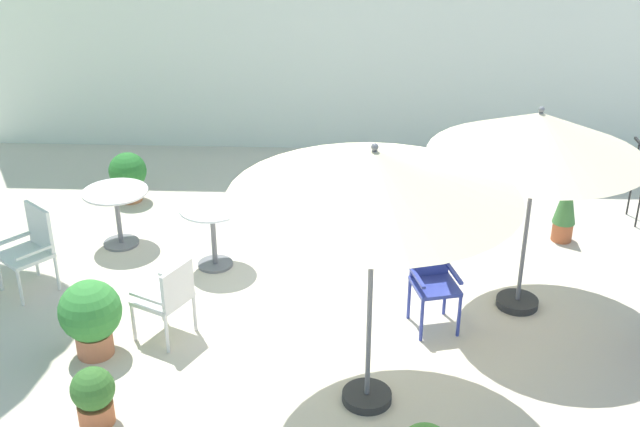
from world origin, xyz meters
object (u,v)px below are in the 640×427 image
Objects in this scene: cafe_table_0 at (117,207)px; cafe_table_1 at (213,225)px; patio_chair_0 at (433,277)px; patio_chair_2 at (31,245)px; patio_umbrella_1 at (374,175)px; patio_umbrella_0 at (538,136)px; patio_chair_1 at (168,295)px; potted_plant_1 at (94,395)px; potted_plant_5 at (91,315)px; potted_plant_4 at (128,174)px; potted_plant_3 at (403,184)px; potted_plant_0 at (566,206)px.

cafe_table_0 is 1.04× the size of cafe_table_1.
patio_chair_2 is at bearing 172.99° from patio_chair_0.
patio_umbrella_1 is at bearing -43.58° from cafe_table_0.
patio_umbrella_1 is 3.35m from cafe_table_1.
patio_chair_1 is (-3.54, -0.74, -1.43)m from patio_umbrella_0.
patio_chair_1 is 1.54× the size of potted_plant_1.
potted_plant_5 is at bearing -116.36° from cafe_table_1.
potted_plant_4 is at bearing 101.04° from potted_plant_1.
patio_umbrella_1 is 3.00m from potted_plant_1.
patio_chair_0 is 3.33m from potted_plant_5.
cafe_table_1 reaches higher than potted_plant_1.
potted_plant_1 is at bearing -78.35° from cafe_table_0.
potted_plant_1 is 0.69× the size of potted_plant_5.
patio_umbrella_1 reaches higher than patio_chair_1.
potted_plant_3 reaches higher than potted_plant_1.
patio_chair_0 reaches higher than potted_plant_4.
potted_plant_1 is at bearing -170.38° from patio_umbrella_1.
cafe_table_0 is (-4.57, 1.19, -1.42)m from patio_umbrella_0.
patio_chair_1 is at bearing -171.82° from patio_chair_0.
patio_chair_1 is 0.74m from potted_plant_5.
patio_chair_2 is 6.18m from potted_plant_0.
patio_chair_2 is (-3.61, 1.78, -1.64)m from patio_umbrella_1.
potted_plant_5 is at bearing 107.27° from potted_plant_1.
potted_plant_5 is at bearing 167.29° from patio_umbrella_1.
cafe_table_0 is 1.32m from cafe_table_1.
patio_chair_0 is 1.32× the size of potted_plant_4.
patio_chair_1 is at bearing -168.20° from patio_umbrella_0.
potted_plant_5 reaches higher than cafe_table_0.
cafe_table_0 is 3.28m from potted_plant_1.
potted_plant_3 is at bearing 57.80° from potted_plant_1.
patio_chair_1 is at bearing -68.68° from potted_plant_4.
cafe_table_1 is 1.35× the size of potted_plant_3.
patio_umbrella_0 is 1.71m from patio_chair_0.
potted_plant_3 is at bearing 37.51° from cafe_table_1.
patio_umbrella_0 is at bearing -27.07° from potted_plant_4.
patio_chair_1 is at bearing 155.26° from patio_umbrella_1.
patio_chair_1 is at bearing -28.13° from patio_chair_2.
potted_plant_0 reaches higher than cafe_table_1.
patio_umbrella_0 is at bearing 21.13° from patio_chair_0.
patio_chair_0 is 1.68× the size of potted_plant_1.
patio_umbrella_1 is 2.16m from patio_chair_0.
patio_umbrella_1 is 4.42m from cafe_table_0.
patio_umbrella_1 is at bearing -117.56° from patio_chair_0.
cafe_table_1 is 4.23m from potted_plant_0.
patio_umbrella_0 is 2.30m from patio_umbrella_1.
cafe_table_1 is 1.97m from potted_plant_5.
patio_chair_2 is 1.71× the size of potted_plant_3.
patio_chair_0 is 1.64× the size of potted_plant_3.
potted_plant_4 is at bearing 170.75° from potted_plant_0.
patio_chair_1 is at bearing -61.85° from cafe_table_0.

